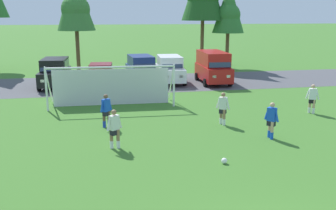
{
  "coord_description": "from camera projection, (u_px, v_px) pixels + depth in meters",
  "views": [
    {
      "loc": [
        -4.09,
        -6.4,
        5.36
      ],
      "look_at": [
        -0.69,
        11.27,
        1.01
      ],
      "focal_mm": 40.0,
      "sensor_mm": 36.0,
      "label": 1
    }
  ],
  "objects": [
    {
      "name": "player_winger_left",
      "position": [
        114.0,
        129.0,
        15.26
      ],
      "size": [
        0.68,
        0.46,
        1.64
      ],
      "color": "#936B4C",
      "rests_on": "ground"
    },
    {
      "name": "soccer_ball",
      "position": [
        224.0,
        161.0,
        13.82
      ],
      "size": [
        0.22,
        0.22,
        0.22
      ],
      "color": "white",
      "rests_on": "ground"
    },
    {
      "name": "tree_mid_left",
      "position": [
        75.0,
        2.0,
        34.57
      ],
      "size": [
        3.54,
        3.54,
        9.43
      ],
      "color": "brown",
      "rests_on": "ground"
    },
    {
      "name": "ground_plane",
      "position": [
        168.0,
        107.0,
        22.44
      ],
      "size": [
        400.0,
        400.0,
        0.0
      ],
      "primitive_type": "plane",
      "color": "#3D7028"
    },
    {
      "name": "player_winger_right",
      "position": [
        312.0,
        99.0,
        20.75
      ],
      "size": [
        0.67,
        0.45,
        1.64
      ],
      "color": "tan",
      "rests_on": "ground"
    },
    {
      "name": "parked_car_slot_center_right",
      "position": [
        213.0,
        66.0,
        29.91
      ],
      "size": [
        2.36,
        4.88,
        2.52
      ],
      "color": "red",
      "rests_on": "ground"
    },
    {
      "name": "parked_car_slot_center",
      "position": [
        170.0,
        69.0,
        30.11
      ],
      "size": [
        2.32,
        4.69,
        2.16
      ],
      "color": "silver",
      "rests_on": "ground"
    },
    {
      "name": "parked_car_slot_far_left",
      "position": [
        55.0,
        72.0,
        28.32
      ],
      "size": [
        2.33,
        4.7,
        2.16
      ],
      "color": "black",
      "rests_on": "ground"
    },
    {
      "name": "parking_lot_strip",
      "position": [
        148.0,
        83.0,
        30.35
      ],
      "size": [
        52.0,
        8.4,
        0.01
      ],
      "primitive_type": "cube",
      "color": "#4C4C51",
      "rests_on": "ground"
    },
    {
      "name": "player_trailing_back",
      "position": [
        106.0,
        111.0,
        18.16
      ],
      "size": [
        0.62,
        0.55,
        1.64
      ],
      "color": "brown",
      "rests_on": "ground"
    },
    {
      "name": "parked_car_slot_center_left",
      "position": [
        141.0,
        69.0,
        30.29
      ],
      "size": [
        2.38,
        4.72,
        2.16
      ],
      "color": "navy",
      "rests_on": "ground"
    },
    {
      "name": "player_midfield_center",
      "position": [
        223.0,
        109.0,
        18.59
      ],
      "size": [
        0.62,
        0.54,
        1.64
      ],
      "color": "#936B4C",
      "rests_on": "ground"
    },
    {
      "name": "tree_mid_right",
      "position": [
        229.0,
        9.0,
        37.55
      ],
      "size": [
        3.22,
        3.22,
        8.59
      ],
      "color": "brown",
      "rests_on": "ground"
    },
    {
      "name": "soccer_goal",
      "position": [
        112.0,
        85.0,
        22.43
      ],
      "size": [
        7.48,
        2.18,
        2.57
      ],
      "color": "white",
      "rests_on": "ground"
    },
    {
      "name": "parked_car_slot_left",
      "position": [
        101.0,
        75.0,
        28.72
      ],
      "size": [
        2.29,
        4.33,
        1.72
      ],
      "color": "maroon",
      "rests_on": "ground"
    },
    {
      "name": "player_defender_far",
      "position": [
        271.0,
        120.0,
        16.5
      ],
      "size": [
        0.46,
        0.68,
        1.64
      ],
      "color": "tan",
      "rests_on": "ground"
    }
  ]
}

